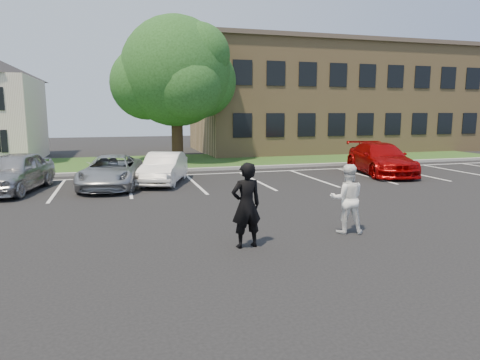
% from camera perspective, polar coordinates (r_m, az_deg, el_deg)
% --- Properties ---
extents(ground_plane, '(90.00, 90.00, 0.00)m').
position_cam_1_polar(ground_plane, '(11.15, 1.44, -7.14)').
color(ground_plane, black).
rests_on(ground_plane, ground).
extents(curb, '(40.00, 0.30, 0.15)m').
position_cam_1_polar(curb, '(22.64, -7.78, 1.32)').
color(curb, gray).
rests_on(curb, ground).
extents(grass_strip, '(44.00, 8.00, 0.08)m').
position_cam_1_polar(grass_strip, '(26.58, -9.05, 2.37)').
color(grass_strip, '#224212').
rests_on(grass_strip, ground).
extents(stall_lines, '(34.00, 5.36, 0.01)m').
position_cam_1_polar(stall_lines, '(19.95, -2.50, 0.15)').
color(stall_lines, silver).
rests_on(stall_lines, ground).
extents(office_building, '(22.40, 10.40, 8.30)m').
position_cam_1_polar(office_building, '(36.54, 12.22, 10.57)').
color(office_building, '#A18254').
rests_on(office_building, ground).
extents(tree, '(7.80, 7.20, 8.80)m').
position_cam_1_polar(tree, '(27.05, -8.40, 13.77)').
color(tree, black).
rests_on(tree, ground).
extents(man_black_suit, '(0.77, 0.55, 1.99)m').
position_cam_1_polar(man_black_suit, '(9.83, 0.84, -3.39)').
color(man_black_suit, black).
rests_on(man_black_suit, ground).
extents(man_white_shirt, '(1.04, 0.92, 1.80)m').
position_cam_1_polar(man_white_shirt, '(11.36, 14.07, -2.45)').
color(man_white_shirt, white).
rests_on(man_white_shirt, ground).
extents(car_silver_west, '(2.79, 4.87, 1.56)m').
position_cam_1_polar(car_silver_west, '(18.90, -27.90, 0.95)').
color(car_silver_west, '#A0A0A4').
rests_on(car_silver_west, ground).
extents(car_silver_minivan, '(2.95, 5.02, 1.31)m').
position_cam_1_polar(car_silver_minivan, '(18.48, -16.76, 1.07)').
color(car_silver_minivan, '#9FA2A7').
rests_on(car_silver_minivan, ground).
extents(car_white_sedan, '(2.64, 4.30, 1.34)m').
position_cam_1_polar(car_white_sedan, '(19.01, -10.12, 1.58)').
color(car_white_sedan, white).
rests_on(car_white_sedan, ground).
extents(car_red_compact, '(3.22, 5.65, 1.54)m').
position_cam_1_polar(car_red_compact, '(22.59, 18.24, 2.71)').
color(car_red_compact, '#980404').
rests_on(car_red_compact, ground).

